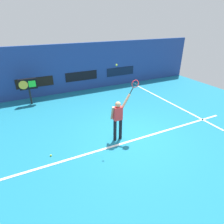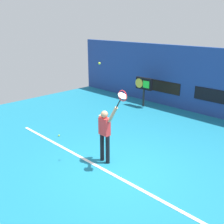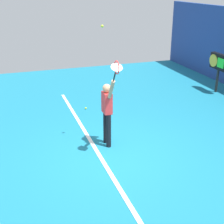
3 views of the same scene
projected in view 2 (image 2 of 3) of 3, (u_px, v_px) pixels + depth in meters
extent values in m
plane|color=teal|center=(118.00, 169.00, 8.04)|extent=(18.00, 18.00, 0.00)
cube|color=navy|center=(220.00, 84.00, 11.93)|extent=(18.00, 0.20, 3.13)
cube|color=black|center=(217.00, 96.00, 12.03)|extent=(2.20, 0.03, 0.60)
cube|color=black|center=(162.00, 86.00, 14.05)|extent=(2.20, 0.03, 0.60)
cube|color=white|center=(110.00, 173.00, 7.80)|extent=(10.00, 0.10, 0.01)
cylinder|color=black|center=(102.00, 147.00, 8.39)|extent=(0.13, 0.13, 0.92)
cylinder|color=black|center=(108.00, 150.00, 8.22)|extent=(0.13, 0.13, 0.92)
cube|color=red|center=(105.00, 126.00, 8.07)|extent=(0.34, 0.20, 0.55)
sphere|color=tan|center=(104.00, 114.00, 7.95)|extent=(0.22, 0.22, 0.22)
cylinder|color=tan|center=(113.00, 115.00, 7.69)|extent=(0.37, 0.09, 0.54)
cylinder|color=tan|center=(102.00, 123.00, 8.25)|extent=(0.09, 0.23, 0.58)
cylinder|color=black|center=(118.00, 104.00, 7.42)|extent=(0.18, 0.03, 0.27)
torus|color=red|center=(123.00, 96.00, 7.24)|extent=(0.43, 0.02, 0.43)
cylinder|color=silver|center=(123.00, 96.00, 7.24)|extent=(0.23, 0.27, 0.14)
sphere|color=#CCE033|center=(99.00, 63.00, 7.50)|extent=(0.07, 0.07, 0.07)
cylinder|color=black|center=(144.00, 98.00, 13.87)|extent=(0.10, 0.10, 0.92)
cube|color=black|center=(144.00, 84.00, 13.62)|extent=(0.95, 0.18, 0.60)
cylinder|color=gold|center=(139.00, 83.00, 13.72)|extent=(0.48, 0.02, 0.48)
cube|color=#26D833|center=(146.00, 84.00, 13.42)|extent=(0.38, 0.02, 0.36)
sphere|color=#CCE033|center=(59.00, 135.00, 10.31)|extent=(0.07, 0.07, 0.07)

